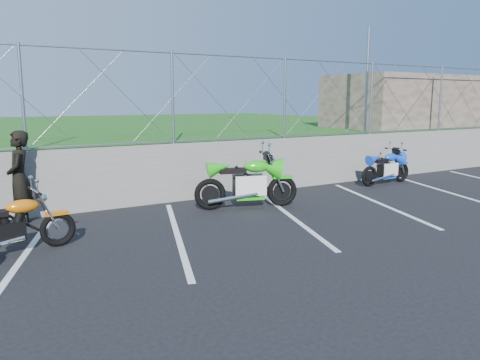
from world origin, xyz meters
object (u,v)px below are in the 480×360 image
sportbike_green (248,185)px  person_standing (19,178)px  naked_orange (13,228)px  sportbike_blue (387,169)px

sportbike_green → person_standing: 4.38m
naked_orange → sportbike_green: 4.63m
naked_orange → sportbike_green: size_ratio=0.86×
sportbike_blue → person_standing: (-8.98, 0.42, 0.45)m
person_standing → naked_orange: bearing=2.6°
sportbike_green → sportbike_blue: (4.71, 0.54, -0.09)m
sportbike_green → sportbike_blue: size_ratio=1.18×
naked_orange → sportbike_green: sportbike_green is taller
sportbike_blue → person_standing: size_ratio=1.06×
sportbike_blue → naked_orange: bearing=-173.8°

